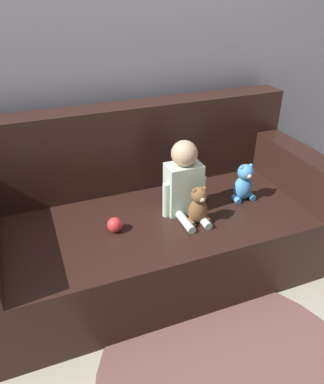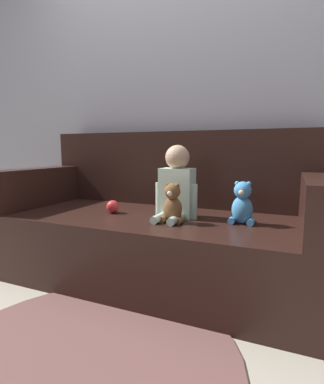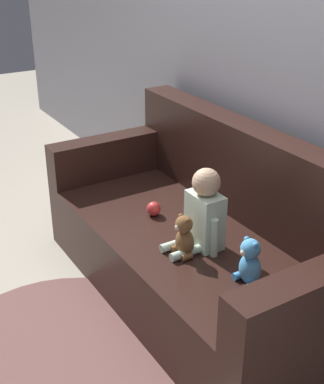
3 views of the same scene
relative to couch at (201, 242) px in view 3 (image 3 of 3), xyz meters
name	(u,v)px [view 3 (image 3 of 3)]	position (x,y,z in m)	size (l,w,h in m)	color
ground_plane	(190,293)	(0.00, -0.07, -0.32)	(12.00, 12.00, 0.00)	#B7AD99
wall_back	(281,58)	(0.00, 0.47, 0.98)	(8.00, 0.05, 2.60)	#93939E
couch	(201,242)	(0.00, 0.00, 0.00)	(1.99, 0.91, 0.95)	black
person_baby	(204,213)	(0.16, -0.11, 0.29)	(0.26, 0.31, 0.43)	silver
teddy_bear_brown	(184,237)	(0.18, -0.24, 0.20)	(0.13, 0.10, 0.22)	brown
plush_toy_side	(250,263)	(0.54, -0.12, 0.21)	(0.14, 0.11, 0.24)	#4C9EDB
toy_ball	(154,209)	(-0.26, -0.16, 0.14)	(0.08, 0.08, 0.08)	red
floor_rug	(61,351)	(0.06, -0.89, -0.32)	(1.26, 1.26, 0.01)	brown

